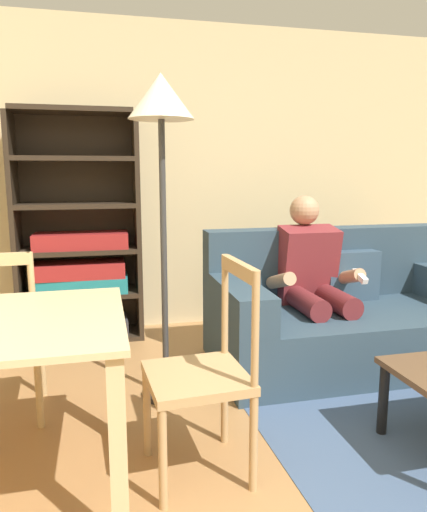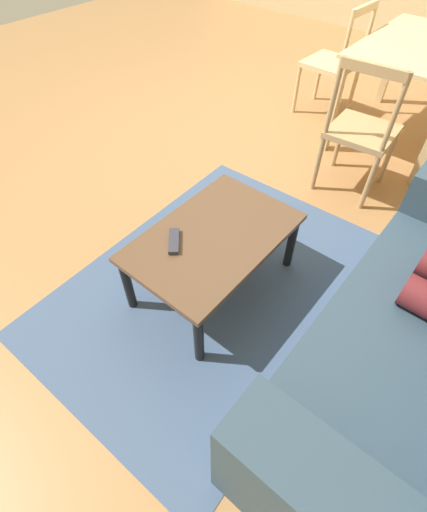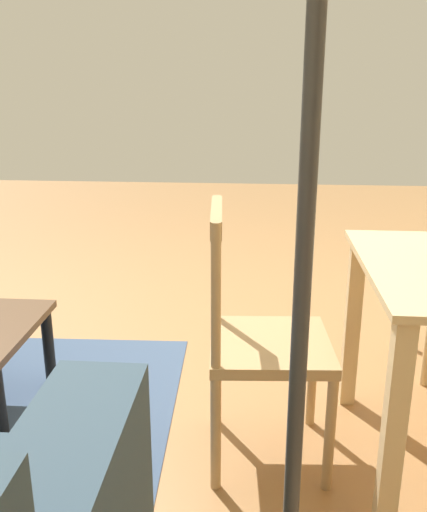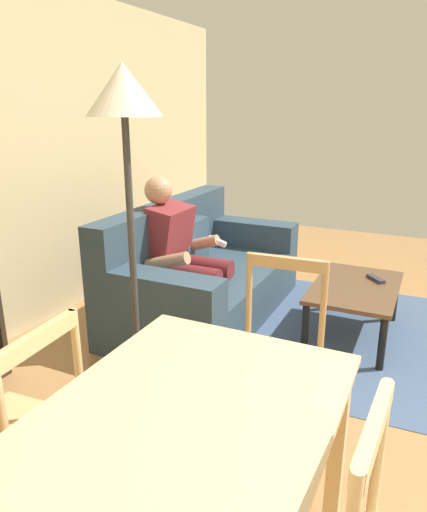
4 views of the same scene
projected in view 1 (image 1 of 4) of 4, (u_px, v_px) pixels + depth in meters
The scene contains 6 objects.
wall_back at pixel (151, 179), 3.99m from camera, with size 7.04×0.12×2.51m, color #D1BC8C.
couch at pixel (343, 315), 3.35m from camera, with size 1.85×0.95×0.91m.
person_lounging at pixel (314, 280), 3.29m from camera, with size 0.59×0.85×1.15m.
bookshelf at pixel (80, 250), 3.71m from camera, with size 0.94×0.36×1.78m.
dining_chair_facing_couch at pixel (204, 374), 2.05m from camera, with size 0.45×0.45×0.94m.
floor_lamp at pixel (161, 128), 2.58m from camera, with size 0.36×0.36×1.84m.
Camera 1 is at (-0.42, -0.86, 1.32)m, focal length 33.40 mm.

